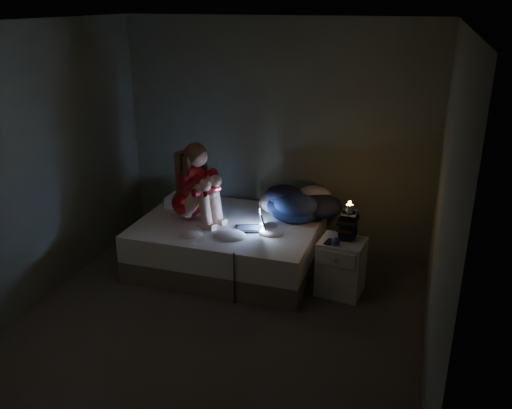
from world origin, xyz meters
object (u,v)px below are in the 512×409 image
at_px(woman, 187,180).
at_px(nightstand, 341,267).
at_px(bed, 229,244).
at_px(laptop, 250,220).
at_px(phone, 330,242).
at_px(candle, 349,210).

bearing_deg(woman, nightstand, 13.19).
xyz_separation_m(bed, laptop, (0.28, -0.12, 0.37)).
bearing_deg(laptop, phone, -32.05).
distance_m(nightstand, candle, 0.59).
height_order(woman, laptop, woman).
bearing_deg(phone, woman, 174.94).
bearing_deg(phone, laptop, 173.05).
bearing_deg(laptop, woman, 152.11).
relative_size(nightstand, candle, 7.11).
xyz_separation_m(woman, phone, (1.60, -0.26, -0.38)).
bearing_deg(bed, phone, -14.12).
bearing_deg(bed, woman, -176.24).
bearing_deg(laptop, nightstand, -25.65).
xyz_separation_m(laptop, phone, (0.87, -0.17, -0.05)).
height_order(bed, phone, phone).
height_order(nightstand, phone, phone).
distance_m(bed, woman, 0.83).
relative_size(bed, laptop, 6.21).
relative_size(bed, nightstand, 3.33).
bearing_deg(woman, phone, 9.63).
height_order(nightstand, candle, candle).
bearing_deg(nightstand, laptop, -178.25).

